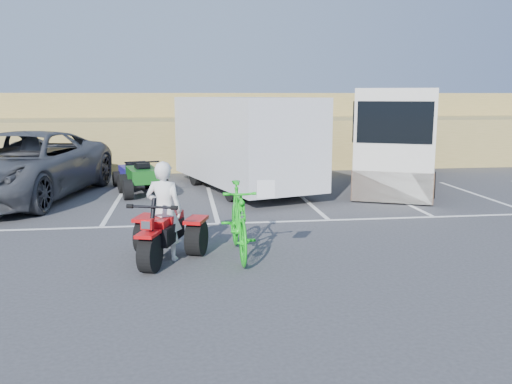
{
  "coord_description": "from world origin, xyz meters",
  "views": [
    {
      "loc": [
        -0.77,
        -10.1,
        3.01
      ],
      "look_at": [
        0.72,
        0.98,
        1.0
      ],
      "focal_mm": 38.0,
      "sensor_mm": 36.0,
      "label": 1
    }
  ],
  "objects": [
    {
      "name": "green_dirt_bike",
      "position": [
        0.22,
        -0.25,
        0.7
      ],
      "size": [
        0.66,
        2.32,
        1.39
      ],
      "primitive_type": "imported",
      "rotation": [
        0.0,
        0.0,
        0.0
      ],
      "color": "#14BF19",
      "rests_on": "ground"
    },
    {
      "name": "ground",
      "position": [
        0.0,
        0.0,
        0.0
      ],
      "size": [
        100.0,
        100.0,
        0.0
      ],
      "primitive_type": "plane",
      "color": "#39393B",
      "rests_on": "ground"
    },
    {
      "name": "grass_embankment",
      "position": [
        0.0,
        15.48,
        1.42
      ],
      "size": [
        40.0,
        8.5,
        3.1
      ],
      "color": "olive",
      "rests_on": "ground"
    },
    {
      "name": "grey_pickup",
      "position": [
        -5.43,
        6.24,
        0.98
      ],
      "size": [
        4.64,
        7.57,
        1.96
      ],
      "primitive_type": "imported",
      "rotation": [
        0.0,
        0.0,
        -0.21
      ],
      "color": "#404247",
      "rests_on": "ground"
    },
    {
      "name": "quad_atv_green",
      "position": [
        -2.03,
        6.41,
        0.0
      ],
      "size": [
        1.64,
        1.97,
        1.13
      ],
      "primitive_type": null,
      "rotation": [
        0.0,
        0.0,
        0.23
      ],
      "color": "#135517",
      "rests_on": "ground"
    },
    {
      "name": "quad_atv_blue",
      "position": [
        -2.47,
        7.9,
        0.0
      ],
      "size": [
        1.43,
        1.68,
        0.94
      ],
      "primitive_type": null,
      "rotation": [
        0.0,
        0.0,
        0.28
      ],
      "color": "navy",
      "rests_on": "ground"
    },
    {
      "name": "parking_stripes",
      "position": [
        0.87,
        4.07,
        0.0
      ],
      "size": [
        28.0,
        5.16,
        0.01
      ],
      "color": "white",
      "rests_on": "ground"
    },
    {
      "name": "rv_motorhome",
      "position": [
        6.72,
        8.03,
        1.37
      ],
      "size": [
        5.64,
        8.89,
        3.15
      ],
      "rotation": [
        0.0,
        0.0,
        -0.42
      ],
      "color": "silver",
      "rests_on": "ground"
    },
    {
      "name": "cargo_trailer",
      "position": [
        1.11,
        6.91,
        1.59
      ],
      "size": [
        4.32,
        6.76,
        2.94
      ],
      "rotation": [
        0.0,
        0.0,
        0.31
      ],
      "color": "silver",
      "rests_on": "ground"
    },
    {
      "name": "red_trike_atv",
      "position": [
        -1.2,
        -0.42,
        0.0
      ],
      "size": [
        1.81,
        2.1,
        1.16
      ],
      "primitive_type": null,
      "rotation": [
        0.0,
        0.0,
        -0.31
      ],
      "color": "#BF0A0D",
      "rests_on": "ground"
    },
    {
      "name": "rider",
      "position": [
        -1.15,
        -0.28,
        0.92
      ],
      "size": [
        0.77,
        0.62,
        1.84
      ],
      "primitive_type": "imported",
      "rotation": [
        0.0,
        0.0,
        2.83
      ],
      "color": "white",
      "rests_on": "ground"
    }
  ]
}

